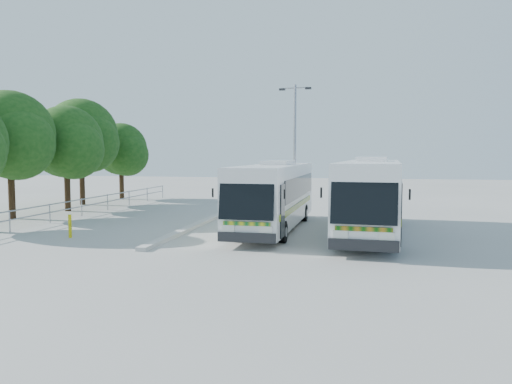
% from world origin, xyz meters
% --- Properties ---
extents(ground, '(100.00, 100.00, 0.00)m').
position_xyz_m(ground, '(0.00, 0.00, 0.00)').
color(ground, '#A4A49F').
rests_on(ground, ground).
extents(kerb_divider, '(0.40, 16.00, 0.15)m').
position_xyz_m(kerb_divider, '(-2.30, 2.00, 0.07)').
color(kerb_divider, '#B2B2AD').
rests_on(kerb_divider, ground).
extents(railing, '(0.06, 22.00, 1.00)m').
position_xyz_m(railing, '(-10.00, 4.00, 0.74)').
color(railing, gray).
rests_on(railing, ground).
extents(tree_far_b, '(5.33, 5.03, 6.96)m').
position_xyz_m(tree_far_b, '(-13.02, 1.20, 4.57)').
color(tree_far_b, '#382314').
rests_on(tree_far_b, ground).
extents(tree_far_c, '(4.97, 4.69, 6.49)m').
position_xyz_m(tree_far_c, '(-12.12, 5.10, 4.26)').
color(tree_far_c, '#382314').
rests_on(tree_far_c, ground).
extents(tree_far_d, '(5.62, 5.30, 7.33)m').
position_xyz_m(tree_far_d, '(-13.31, 8.80, 4.82)').
color(tree_far_d, '#382314').
rests_on(tree_far_d, ground).
extents(tree_far_e, '(4.54, 4.28, 5.92)m').
position_xyz_m(tree_far_e, '(-12.63, 13.30, 3.89)').
color(tree_far_e, '#382314').
rests_on(tree_far_e, ground).
extents(coach_main, '(2.55, 10.95, 3.02)m').
position_xyz_m(coach_main, '(1.58, 0.30, 1.66)').
color(coach_main, silver).
rests_on(coach_main, ground).
extents(coach_adjacent, '(3.08, 11.70, 3.21)m').
position_xyz_m(coach_adjacent, '(5.96, -0.26, 1.76)').
color(coach_adjacent, white).
rests_on(coach_adjacent, ground).
extents(lamppost, '(1.77, 0.42, 7.26)m').
position_xyz_m(lamppost, '(2.00, 4.41, 4.01)').
color(lamppost, gray).
rests_on(lamppost, ground).
extents(bollard, '(0.16, 0.16, 0.99)m').
position_xyz_m(bollard, '(-6.49, -3.79, 0.49)').
color(bollard, '#C3B30B').
rests_on(bollard, ground).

